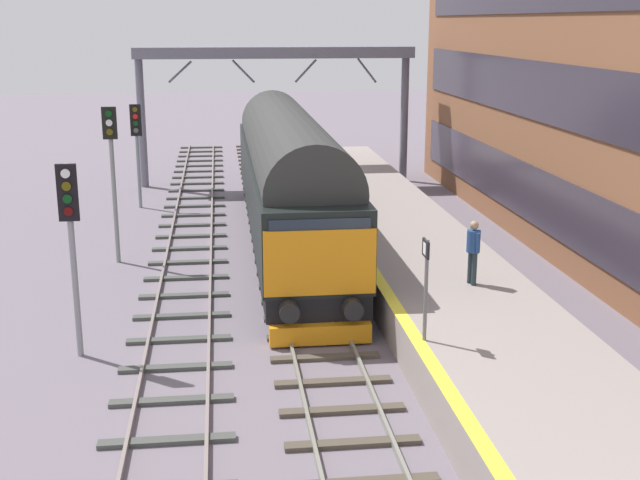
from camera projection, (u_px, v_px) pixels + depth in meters
The scene contains 11 objects.
ground_plane at pixel (307, 302), 22.70m from camera, with size 140.00×140.00×0.00m, color slate.
track_main at pixel (307, 300), 22.69m from camera, with size 2.50×60.00×0.15m.
track_adjacent_west at pixel (183, 305), 22.30m from camera, with size 2.50×60.00×0.15m.
station_platform at pixel (435, 280), 23.00m from camera, with size 4.00×44.00×1.01m.
diesel_locomotive at pixel (289, 176), 27.46m from camera, with size 2.74×17.75×4.68m.
signal_post_near at pixel (71, 233), 18.31m from camera, with size 0.44×0.22×4.48m.
signal_post_mid at pixel (112, 165), 25.66m from camera, with size 0.44×0.22×4.95m.
signal_post_far at pixel (137, 141), 33.52m from camera, with size 0.44×0.22×4.25m.
platform_number_sign at pixel (426, 275), 16.94m from camera, with size 0.10×0.44×2.17m.
waiting_passenger at pixel (473, 246), 20.77m from camera, with size 0.41×0.50×1.64m.
overhead_footbridge at pixel (275, 60), 37.82m from camera, with size 12.66×2.00×6.35m.
Camera 1 is at (-2.23, -21.40, 7.46)m, focal length 46.44 mm.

